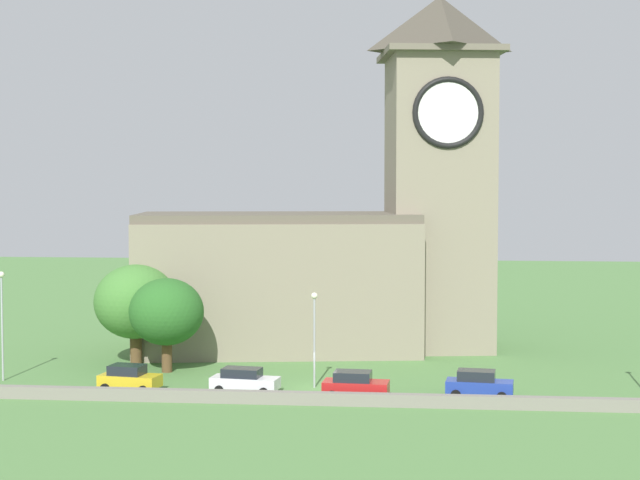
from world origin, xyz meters
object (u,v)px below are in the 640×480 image
(car_blue, at_px, (479,384))
(tree_riverside_east, at_px, (166,312))
(church, at_px, (342,237))
(car_yellow, at_px, (129,378))
(car_red, at_px, (355,385))
(streetlamp_west_mid, at_px, (314,324))
(streetlamp_west_end, at_px, (2,309))
(tree_by_tower, at_px, (136,302))
(car_white, at_px, (244,380))

(car_blue, xyz_separation_m, tree_riverside_east, (-22.66, 6.81, 3.58))
(church, distance_m, car_yellow, 24.45)
(car_yellow, bearing_deg, car_red, -2.13)
(car_red, distance_m, streetlamp_west_mid, 5.57)
(car_yellow, distance_m, tree_riverside_east, 7.94)
(church, relative_size, car_red, 7.14)
(church, height_order, tree_riverside_east, church)
(streetlamp_west_end, xyz_separation_m, tree_by_tower, (7.68, 7.16, -0.26))
(car_blue, bearing_deg, streetlamp_west_mid, 168.50)
(tree_by_tower, bearing_deg, car_yellow, -76.45)
(tree_riverside_east, bearing_deg, tree_by_tower, 138.15)
(church, xyz_separation_m, car_yellow, (-13.02, -18.81, -8.63))
(car_blue, distance_m, streetlamp_west_mid, 11.86)
(streetlamp_west_end, bearing_deg, tree_riverside_east, 21.64)
(car_blue, height_order, streetlamp_west_mid, streetlamp_west_mid)
(tree_by_tower, bearing_deg, church, 30.09)
(church, bearing_deg, streetlamp_west_mid, -92.31)
(car_white, xyz_separation_m, streetlamp_west_mid, (4.52, 2.18, 3.59))
(car_yellow, height_order, streetlamp_west_mid, streetlamp_west_mid)
(car_white, relative_size, car_red, 1.08)
(church, bearing_deg, car_red, -83.07)
(car_red, height_order, tree_by_tower, tree_by_tower)
(car_yellow, relative_size, streetlamp_west_mid, 0.65)
(car_blue, bearing_deg, car_yellow, -179.44)
(church, bearing_deg, streetlamp_west_end, -145.13)
(church, bearing_deg, car_yellow, -124.69)
(car_red, distance_m, tree_riverside_east, 16.83)
(tree_riverside_east, bearing_deg, streetlamp_west_mid, -21.47)
(car_yellow, distance_m, tree_by_tower, 10.92)
(car_yellow, height_order, streetlamp_west_end, streetlamp_west_end)
(car_blue, distance_m, streetlamp_west_end, 33.87)
(streetlamp_west_mid, relative_size, tree_by_tower, 0.85)
(car_yellow, relative_size, tree_riverside_east, 0.61)
(car_red, xyz_separation_m, streetlamp_west_end, (-25.44, 3.30, 4.25))
(car_blue, bearing_deg, tree_riverside_east, 163.28)
(church, xyz_separation_m, car_red, (2.35, -19.38, -8.64))
(car_red, xyz_separation_m, tree_by_tower, (-17.76, 10.46, 3.99))
(streetlamp_west_end, height_order, streetlamp_west_mid, streetlamp_west_end)
(streetlamp_west_mid, xyz_separation_m, tree_riverside_east, (-11.56, 4.55, 0.06))
(church, relative_size, tree_by_tower, 4.03)
(church, bearing_deg, tree_by_tower, -149.91)
(car_yellow, bearing_deg, tree_riverside_east, 83.53)
(streetlamp_west_mid, bearing_deg, church, 87.69)
(church, xyz_separation_m, car_white, (-5.18, -18.50, -8.68))
(church, relative_size, streetlamp_west_end, 4.01)
(car_white, relative_size, streetlamp_west_end, 0.60)
(streetlamp_west_end, xyz_separation_m, streetlamp_west_mid, (22.42, -0.24, -0.70))
(church, bearing_deg, tree_riverside_east, -136.07)
(car_red, relative_size, streetlamp_west_mid, 0.67)
(car_white, relative_size, car_blue, 1.05)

